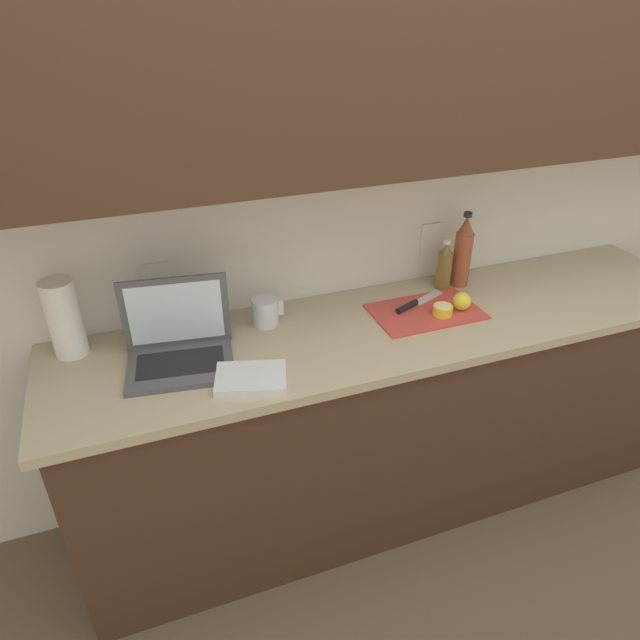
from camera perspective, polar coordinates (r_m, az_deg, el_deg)
ground_plane at (r=2.68m, az=6.74°, el=-16.66°), size 12.00×12.00×0.00m
wall_back at (r=2.07m, az=6.57°, el=19.15°), size 5.20×0.38×2.60m
counter_unit at (r=2.38m, az=7.81°, el=-9.05°), size 2.54×0.60×0.89m
laptop at (r=1.91m, az=-13.94°, el=-2.30°), size 0.38×0.30×0.27m
cutting_board at (r=2.19m, az=10.52°, el=0.84°), size 0.41×0.26×0.01m
knife at (r=2.21m, az=9.19°, el=1.56°), size 0.25×0.13×0.02m
lemon_half_cut at (r=2.17m, az=12.17°, el=0.99°), size 0.07×0.07×0.04m
lemon_whole_beside at (r=2.21m, az=14.01°, el=1.84°), size 0.07×0.07×0.07m
bottle_green_soda at (r=2.37m, az=14.09°, el=6.59°), size 0.07×0.07×0.31m
bottle_oil_tall at (r=2.35m, az=12.32°, el=5.28°), size 0.06×0.06×0.21m
measuring_cup at (r=2.07m, az=-5.48°, el=0.85°), size 0.12×0.10×0.10m
paper_towel_roll at (r=2.03m, az=-24.20°, el=0.14°), size 0.11×0.11×0.27m
dish_towel at (r=1.80m, az=-6.92°, el=-5.78°), size 0.26×0.21×0.02m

